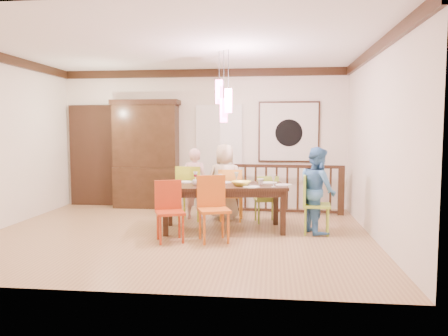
# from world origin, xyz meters

# --- Properties ---
(floor) EXTENTS (6.00, 6.00, 0.00)m
(floor) POSITION_xyz_m (0.00, 0.00, 0.00)
(floor) COLOR #9A704A
(floor) RESTS_ON ground
(ceiling) EXTENTS (6.00, 6.00, 0.00)m
(ceiling) POSITION_xyz_m (0.00, 0.00, 2.90)
(ceiling) COLOR white
(ceiling) RESTS_ON wall_back
(wall_back) EXTENTS (6.00, 0.00, 6.00)m
(wall_back) POSITION_xyz_m (0.00, 2.50, 1.45)
(wall_back) COLOR beige
(wall_back) RESTS_ON floor
(wall_right) EXTENTS (0.00, 5.00, 5.00)m
(wall_right) POSITION_xyz_m (3.00, 0.00, 1.45)
(wall_right) COLOR beige
(wall_right) RESTS_ON floor
(crown_molding) EXTENTS (6.00, 5.00, 0.16)m
(crown_molding) POSITION_xyz_m (0.00, 0.00, 2.82)
(crown_molding) COLOR black
(crown_molding) RESTS_ON wall_back
(panel_door) EXTENTS (1.04, 0.07, 2.24)m
(panel_door) POSITION_xyz_m (-2.40, 2.45, 1.05)
(panel_door) COLOR black
(panel_door) RESTS_ON wall_back
(white_doorway) EXTENTS (0.97, 0.05, 2.22)m
(white_doorway) POSITION_xyz_m (0.35, 2.46, 1.05)
(white_doorway) COLOR silver
(white_doorway) RESTS_ON wall_back
(painting) EXTENTS (1.25, 0.06, 1.25)m
(painting) POSITION_xyz_m (1.80, 2.46, 1.60)
(painting) COLOR black
(painting) RESTS_ON wall_back
(pendant_cluster) EXTENTS (0.27, 0.21, 1.14)m
(pendant_cluster) POSITION_xyz_m (0.69, 0.36, 2.11)
(pendant_cluster) COLOR #FF4C9A
(pendant_cluster) RESTS_ON ceiling
(dining_table) EXTENTS (2.09, 1.17, 0.75)m
(dining_table) POSITION_xyz_m (0.69, 0.36, 0.66)
(dining_table) COLOR black
(dining_table) RESTS_ON floor
(chair_far_left) EXTENTS (0.49, 0.49, 1.00)m
(chair_far_left) POSITION_xyz_m (0.00, 1.11, 0.57)
(chair_far_left) COLOR #ACBC22
(chair_far_left) RESTS_ON floor
(chair_far_mid) EXTENTS (0.43, 0.43, 0.94)m
(chair_far_mid) POSITION_xyz_m (0.74, 1.15, 0.54)
(chair_far_mid) COLOR orange
(chair_far_mid) RESTS_ON floor
(chair_far_right) EXTENTS (0.45, 0.45, 0.84)m
(chair_far_right) POSITION_xyz_m (1.36, 1.06, 0.48)
(chair_far_right) COLOR #8CAB34
(chair_far_right) RESTS_ON floor
(chair_near_left) EXTENTS (0.52, 0.52, 0.89)m
(chair_near_left) POSITION_xyz_m (-0.02, -0.46, 0.51)
(chair_near_left) COLOR #A93112
(chair_near_left) RESTS_ON floor
(chair_near_mid) EXTENTS (0.55, 0.55, 0.96)m
(chair_near_mid) POSITION_xyz_m (0.62, -0.38, 0.55)
(chair_near_mid) COLOR #BF5917
(chair_near_mid) RESTS_ON floor
(chair_end_right) EXTENTS (0.46, 0.46, 0.94)m
(chair_end_right) POSITION_xyz_m (2.17, 0.29, 0.54)
(chair_end_right) COLOR #9DC237
(chair_end_right) RESTS_ON floor
(china_hutch) EXTENTS (1.43, 0.46, 2.26)m
(china_hutch) POSITION_xyz_m (-1.18, 2.30, 1.14)
(china_hutch) COLOR black
(china_hutch) RESTS_ON floor
(balustrade) EXTENTS (2.19, 0.22, 0.96)m
(balustrade) POSITION_xyz_m (1.76, 1.95, 0.50)
(balustrade) COLOR black
(balustrade) RESTS_ON floor
(person_far_left) EXTENTS (0.49, 0.34, 1.31)m
(person_far_left) POSITION_xyz_m (0.05, 1.23, 0.65)
(person_far_left) COLOR beige
(person_far_left) RESTS_ON floor
(person_far_mid) EXTENTS (0.70, 0.48, 1.39)m
(person_far_mid) POSITION_xyz_m (0.61, 1.24, 0.70)
(person_far_mid) COLOR beige
(person_far_mid) RESTS_ON floor
(person_end_right) EXTENTS (0.71, 0.80, 1.37)m
(person_end_right) POSITION_xyz_m (2.19, 0.37, 0.69)
(person_end_right) COLOR #4786C7
(person_end_right) RESTS_ON floor
(serving_bowl) EXTENTS (0.35, 0.35, 0.08)m
(serving_bowl) POSITION_xyz_m (0.98, 0.25, 0.79)
(serving_bowl) COLOR yellow
(serving_bowl) RESTS_ON dining_table
(small_bowl) EXTENTS (0.26, 0.26, 0.07)m
(small_bowl) POSITION_xyz_m (0.57, 0.35, 0.78)
(small_bowl) COLOR white
(small_bowl) RESTS_ON dining_table
(cup_left) EXTENTS (0.15, 0.15, 0.09)m
(cup_left) POSITION_xyz_m (0.25, 0.23, 0.80)
(cup_left) COLOR silver
(cup_left) RESTS_ON dining_table
(cup_right) EXTENTS (0.12, 0.12, 0.10)m
(cup_right) POSITION_xyz_m (1.28, 0.44, 0.80)
(cup_right) COLOR silver
(cup_right) RESTS_ON dining_table
(plate_far_left) EXTENTS (0.26, 0.26, 0.01)m
(plate_far_left) POSITION_xyz_m (-0.01, 0.63, 0.76)
(plate_far_left) COLOR white
(plate_far_left) RESTS_ON dining_table
(plate_far_mid) EXTENTS (0.26, 0.26, 0.01)m
(plate_far_mid) POSITION_xyz_m (0.66, 0.63, 0.76)
(plate_far_mid) COLOR white
(plate_far_mid) RESTS_ON dining_table
(plate_far_right) EXTENTS (0.26, 0.26, 0.01)m
(plate_far_right) POSITION_xyz_m (1.42, 0.67, 0.76)
(plate_far_right) COLOR white
(plate_far_right) RESTS_ON dining_table
(plate_near_left) EXTENTS (0.26, 0.26, 0.01)m
(plate_near_left) POSITION_xyz_m (-0.09, 0.02, 0.76)
(plate_near_left) COLOR white
(plate_near_left) RESTS_ON dining_table
(plate_near_mid) EXTENTS (0.26, 0.26, 0.01)m
(plate_near_mid) POSITION_xyz_m (1.15, 0.10, 0.76)
(plate_near_mid) COLOR white
(plate_near_mid) RESTS_ON dining_table
(plate_end_right) EXTENTS (0.26, 0.26, 0.01)m
(plate_end_right) POSITION_xyz_m (1.65, 0.39, 0.76)
(plate_end_right) COLOR white
(plate_end_right) RESTS_ON dining_table
(wine_glass_a) EXTENTS (0.08, 0.08, 0.19)m
(wine_glass_a) POSITION_xyz_m (0.19, 0.55, 0.84)
(wine_glass_a) COLOR #590C19
(wine_glass_a) RESTS_ON dining_table
(wine_glass_b) EXTENTS (0.08, 0.08, 0.19)m
(wine_glass_b) POSITION_xyz_m (0.88, 0.53, 0.84)
(wine_glass_b) COLOR silver
(wine_glass_b) RESTS_ON dining_table
(wine_glass_c) EXTENTS (0.08, 0.08, 0.19)m
(wine_glass_c) POSITION_xyz_m (0.65, 0.16, 0.84)
(wine_glass_c) COLOR #590C19
(wine_glass_c) RESTS_ON dining_table
(wine_glass_d) EXTENTS (0.08, 0.08, 0.19)m
(wine_glass_d) POSITION_xyz_m (1.49, 0.21, 0.84)
(wine_glass_d) COLOR silver
(wine_glass_d) RESTS_ON dining_table
(napkin) EXTENTS (0.18, 0.14, 0.01)m
(napkin) POSITION_xyz_m (0.57, -0.02, 0.76)
(napkin) COLOR #D83359
(napkin) RESTS_ON dining_table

